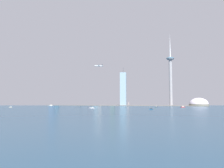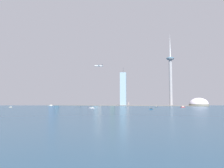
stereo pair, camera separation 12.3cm
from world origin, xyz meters
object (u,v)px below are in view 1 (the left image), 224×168
object	(u,v)px
skyscraper_8	(123,89)
channel_buoy_0	(155,108)
skyscraper_5	(53,89)
boat_0	(151,109)
boat_3	(183,107)
skyscraper_7	(99,90)
skyscraper_0	(79,99)
skyscraper_4	(96,97)
airplane	(99,66)
observation_tower	(171,73)
stadium_dome	(199,104)
boat_1	(11,107)
boat_4	(156,107)
skyscraper_1	(89,100)
skyscraper_6	(113,87)
skyscraper_3	(128,90)
skyscraper_2	(57,98)
boat_2	(51,105)
boat_5	(92,108)

from	to	relation	value
skyscraper_8	channel_buoy_0	xyz separation A→B (m)	(140.95, -229.61, -70.80)
skyscraper_5	boat_0	distance (m)	612.79
boat_3	skyscraper_7	bearing A→B (deg)	117.20
skyscraper_0	skyscraper_4	size ratio (longest dim) A/B	0.68
skyscraper_4	boat_0	distance (m)	478.30
boat_3	airplane	xyz separation A→B (m)	(-321.21, 92.36, 164.43)
observation_tower	stadium_dome	distance (m)	175.70
skyscraper_7	boat_1	xyz separation A→B (m)	(-203.71, -373.30, -72.19)
boat_4	skyscraper_7	bearing A→B (deg)	146.55
skyscraper_1	skyscraper_6	distance (m)	146.57
skyscraper_3	skyscraper_8	distance (m)	77.99
observation_tower	boat_4	world-z (taller)	observation_tower
skyscraper_7	airplane	world-z (taller)	airplane
boat_0	boat_4	bearing A→B (deg)	-169.16
boat_3	skyscraper_5	bearing A→B (deg)	133.46
skyscraper_5	boat_4	size ratio (longest dim) A/B	15.77
boat_1	skyscraper_6	bearing A→B (deg)	70.36
observation_tower	channel_buoy_0	distance (m)	317.17
skyscraper_3	skyscraper_5	distance (m)	360.98
skyscraper_0	boat_0	xyz separation A→B (m)	(372.94, -439.95, -25.96)
stadium_dome	channel_buoy_0	world-z (taller)	stadium_dome
skyscraper_2	boat_3	size ratio (longest dim) A/B	4.38
skyscraper_1	skyscraper_3	world-z (taller)	skyscraper_3
skyscraper_4	boat_2	bearing A→B (deg)	-144.07
boat_3	boat_0	bearing A→B (deg)	-146.53
stadium_dome	skyscraper_2	xyz separation A→B (m)	(-624.53, -6.97, 24.63)
boat_3	channel_buoy_0	size ratio (longest dim) A/B	8.23
skyscraper_5	skyscraper_2	bearing A→B (deg)	-29.52
skyscraper_3	boat_0	xyz separation A→B (m)	(123.49, -418.69, -68.62)
skyscraper_6	boat_5	world-z (taller)	skyscraper_6
skyscraper_8	channel_buoy_0	size ratio (longest dim) A/B	83.32
skyscraper_7	boat_4	size ratio (longest dim) A/B	15.47
boat_1	skyscraper_1	bearing A→B (deg)	87.92
skyscraper_3	observation_tower	bearing A→B (deg)	-8.88
skyscraper_0	boat_5	distance (m)	443.36
channel_buoy_0	boat_3	bearing A→B (deg)	37.94
observation_tower	boat_1	size ratio (longest dim) A/B	24.48
skyscraper_2	skyscraper_3	xyz separation A→B (m)	(324.11, 66.17, 37.22)
skyscraper_3	channel_buoy_0	xyz separation A→B (m)	(132.02, -307.06, -68.90)
skyscraper_6	observation_tower	bearing A→B (deg)	-3.68
boat_2	boat_4	bearing A→B (deg)	6.06
skyscraper_5	boat_1	xyz separation A→B (m)	(11.24, -314.14, -75.80)
skyscraper_7	boat_3	world-z (taller)	skyscraper_7
skyscraper_4	stadium_dome	bearing A→B (deg)	-4.15
stadium_dome	airplane	world-z (taller)	airplane
skyscraper_6	skyscraper_2	bearing A→B (deg)	-168.24
stadium_dome	boat_3	distance (m)	195.90
skyscraper_8	skyscraper_3	bearing A→B (deg)	83.42
skyscraper_2	skyscraper_7	distance (m)	201.58
boat_4	boat_3	bearing A→B (deg)	-6.08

